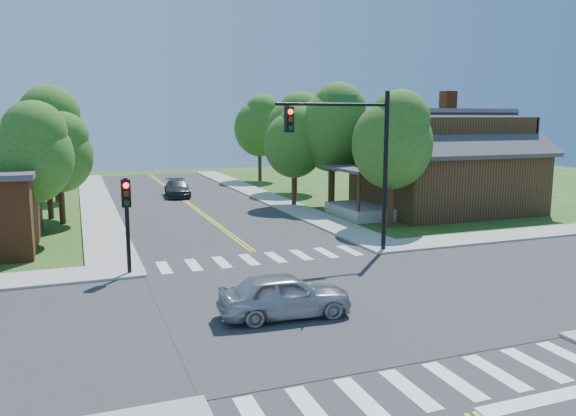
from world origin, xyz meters
name	(u,v)px	position (x,y,z in m)	size (l,w,h in m)	color
ground	(321,303)	(0.00, 0.00, 0.00)	(100.00, 100.00, 0.00)	#2C5019
road_ns	(321,303)	(0.00, 0.00, 0.02)	(10.00, 90.00, 0.04)	#2D2D30
road_ew	(321,303)	(0.00, 0.00, 0.03)	(90.00, 10.00, 0.04)	#2D2D30
intersection_patch	(321,303)	(0.00, 0.00, 0.00)	(10.20, 10.20, 0.06)	#2D2D30
sidewalk_ne	(437,206)	(15.82, 15.82, 0.07)	(40.00, 40.00, 0.14)	#9E9B93
crosswalk_north	(262,258)	(0.00, 6.20, 0.05)	(8.85, 2.00, 0.01)	white
crosswalk_south	(432,385)	(0.00, -6.20, 0.05)	(8.85, 2.00, 0.01)	white
centerline	(321,302)	(0.00, 0.00, 0.05)	(0.30, 90.00, 0.01)	yellow
stop_bar	(566,396)	(2.50, -7.60, 0.00)	(4.60, 0.45, 0.09)	white
signal_mast_ne	(352,146)	(3.91, 5.59, 4.85)	(5.30, 0.42, 7.20)	black
signal_pole_nw	(127,208)	(-5.60, 5.58, 2.66)	(0.34, 0.42, 3.80)	black
house_ne	(445,160)	(15.11, 14.23, 3.33)	(13.05, 8.80, 7.11)	#331D12
tree_e_a	(394,138)	(8.98, 10.49, 4.96)	(4.45, 4.23, 7.57)	#382314
tree_e_b	(335,126)	(9.12, 18.35, 5.52)	(4.96, 4.71, 8.42)	#382314
tree_e_c	(296,127)	(9.43, 26.12, 5.34)	(4.79, 4.55, 8.15)	#382314
tree_e_d	(261,124)	(9.38, 35.32, 5.42)	(4.86, 4.62, 8.27)	#382314
tree_w_a	(31,151)	(-9.28, 13.08, 4.50)	(4.04, 3.84, 6.87)	#382314
tree_w_b	(47,132)	(-8.81, 20.08, 5.22)	(4.69, 4.45, 7.97)	#382314
tree_w_c	(55,134)	(-8.63, 27.59, 4.89)	(4.39, 4.17, 7.46)	#382314
tree_w_d	(50,134)	(-9.25, 36.85, 4.65)	(4.18, 3.97, 7.10)	#382314
tree_house	(295,140)	(6.69, 19.35, 4.55)	(4.08, 3.88, 6.94)	#382314
tree_bldg	(60,151)	(-8.12, 18.09, 4.19)	(3.76, 3.58, 6.40)	#382314
car_silver	(285,296)	(-1.59, -0.84, 0.69)	(4.15, 1.92, 1.38)	#ACAFB3
car_dgrey	(177,189)	(-0.14, 26.83, 0.64)	(2.16, 4.53, 1.27)	#2E3133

